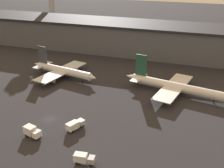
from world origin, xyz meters
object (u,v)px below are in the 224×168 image
object	(u,v)px
service_vehicle_2	(32,131)
service_vehicle_4	(84,158)
service_vehicle_1	(75,125)
airplane_1	(177,87)
airplane_0	(63,71)

from	to	relation	value
service_vehicle_2	service_vehicle_4	xyz separation A→B (m)	(19.28, -6.07, -0.21)
service_vehicle_2	service_vehicle_4	size ratio (longest dim) A/B	1.05
service_vehicle_1	airplane_1	bearing A→B (deg)	-13.54
service_vehicle_1	service_vehicle_4	size ratio (longest dim) A/B	1.19
airplane_0	service_vehicle_1	bearing A→B (deg)	-46.13
airplane_1	service_vehicle_1	size ratio (longest dim) A/B	6.72
service_vehicle_1	service_vehicle_2	size ratio (longest dim) A/B	1.14
service_vehicle_1	service_vehicle_4	distance (m)	16.38
airplane_1	service_vehicle_2	world-z (taller)	airplane_1
service_vehicle_1	service_vehicle_2	xyz separation A→B (m)	(-10.25, -7.59, 0.19)
airplane_0	service_vehicle_2	distance (m)	46.02
airplane_0	service_vehicle_4	world-z (taller)	airplane_0
airplane_0	airplane_1	distance (m)	49.91
airplane_0	service_vehicle_4	xyz separation A→B (m)	(32.40, -50.17, -1.44)
service_vehicle_2	service_vehicle_4	world-z (taller)	service_vehicle_2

